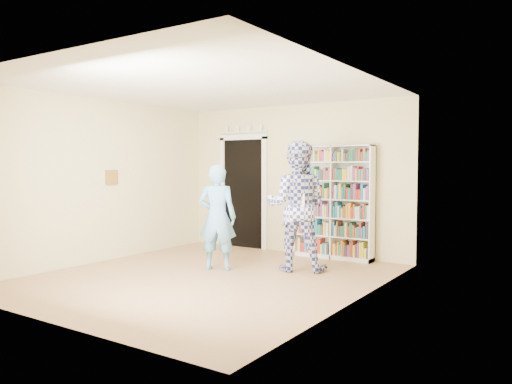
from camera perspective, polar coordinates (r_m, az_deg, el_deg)
floor at (r=7.26m, az=-5.60°, el=-9.68°), size 5.00×5.00×0.00m
ceiling at (r=7.17m, az=-5.71°, el=11.87°), size 5.00×5.00×0.00m
wall_back at (r=9.17m, az=4.27°, el=1.48°), size 4.50×0.00×4.50m
wall_left at (r=8.69m, az=-17.24°, el=1.27°), size 0.00×5.00×5.00m
wall_right at (r=5.93m, az=11.45°, el=0.60°), size 0.00×5.00×5.00m
bookshelf at (r=8.65m, az=8.85°, el=-1.10°), size 1.41×0.26×1.94m
doorway at (r=9.74m, az=-1.45°, el=0.57°), size 1.10×0.08×2.43m
wall_art at (r=8.80m, az=-16.15°, el=1.63°), size 0.03×0.25×0.25m
man_blue at (r=7.65m, az=-4.46°, el=-2.89°), size 0.70×0.60×1.62m
man_plaid at (r=7.60m, az=4.64°, el=-1.60°), size 1.16×1.04×1.97m
paper_sheet at (r=7.37m, az=4.94°, el=-1.36°), size 0.21×0.06×0.31m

